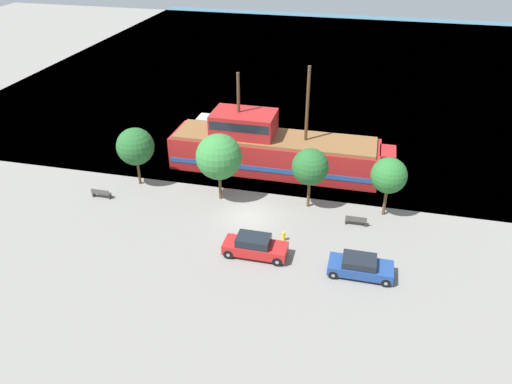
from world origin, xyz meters
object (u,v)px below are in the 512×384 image
Objects in this scene: bench_promenade_west at (356,220)px; parked_car_curb_mid at (255,246)px; parked_car_curb_front at (360,266)px; pirate_ship at (272,149)px; moored_boat_dockside at (228,122)px; fire_hydrant at (284,236)px; bench_promenade_east at (101,193)px.

parked_car_curb_mid is at bearing -140.38° from bench_promenade_west.
pirate_ship is at bearing 123.35° from parked_car_curb_front.
parked_car_curb_mid is (1.62, -13.36, -1.23)m from pirate_ship.
pirate_ship reaches higher than parked_car_curb_mid.
pirate_ship is 13.51m from parked_car_curb_mid.
moored_boat_dockside is at bearing 110.80° from parked_car_curb_mid.
parked_car_curb_front reaches higher than bench_promenade_west.
pirate_ship is 12.38× the size of bench_promenade_west.
pirate_ship is 4.72× the size of parked_car_curb_front.
parked_car_curb_front is 0.95× the size of parked_car_curb_mid.
parked_car_curb_front reaches higher than fire_hydrant.
moored_boat_dockside is 22.15m from fire_hydrant.
fire_hydrant is 0.47× the size of bench_promenade_east.
moored_boat_dockside is 22.36m from bench_promenade_west.
parked_car_curb_mid reaches higher than fire_hydrant.
pirate_ship is 15.70m from bench_promenade_east.
parked_car_curb_front is 6.03m from bench_promenade_west.
bench_promenade_east is 21.44m from bench_promenade_west.
bench_promenade_east is at bearing 162.09° from parked_car_curb_mid.
parked_car_curb_front is at bearing -13.05° from bench_promenade_east.
bench_promenade_east and bench_promenade_west have the same top height.
pirate_ship is 11.64m from fire_hydrant.
bench_promenade_east is 0.98× the size of bench_promenade_west.
parked_car_curb_front is 6.35m from fire_hydrant.
bench_promenade_east is (-14.65, 4.73, -0.36)m from parked_car_curb_mid.
pirate_ship reaches higher than moored_boat_dockside.
bench_promenade_east is at bearing -146.50° from pirate_ship.
parked_car_curb_front is 7.43m from parked_car_curb_mid.
moored_boat_dockside is 4.43× the size of bench_promenade_east.
moored_boat_dockside reaches higher than parked_car_curb_mid.
bench_promenade_east is (-13.03, -8.62, -1.60)m from pirate_ship.
parked_car_curb_mid is 5.93× the size of fire_hydrant.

